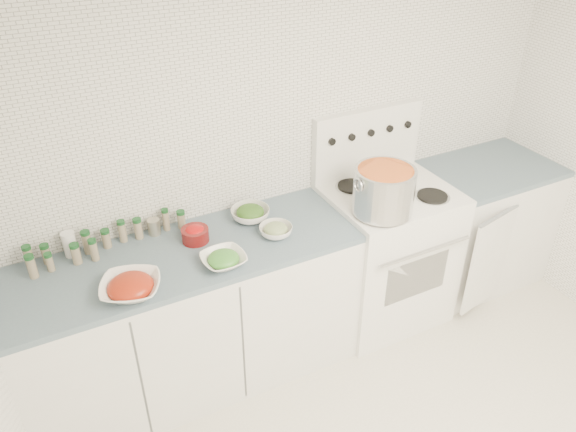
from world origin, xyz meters
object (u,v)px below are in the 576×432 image
object	(u,v)px
stove	(384,250)
stock_pot	(384,189)
bowl_tomato	(131,287)
bowl_snowpea	(224,259)

from	to	relation	value
stove	stock_pot	xyz separation A→B (m)	(-0.19, -0.18, 0.59)
bowl_tomato	bowl_snowpea	size ratio (longest dim) A/B	1.57
stock_pot	bowl_snowpea	distance (m)	0.98
stock_pot	bowl_tomato	xyz separation A→B (m)	(-1.44, -0.01, -0.15)
stove	stock_pot	world-z (taller)	stove
stock_pot	stove	bearing A→B (deg)	42.62
stove	bowl_snowpea	size ratio (longest dim) A/B	5.88
bowl_tomato	bowl_snowpea	world-z (taller)	bowl_tomato
stove	stock_pot	bearing A→B (deg)	-137.38
stove	bowl_snowpea	bearing A→B (deg)	-171.30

